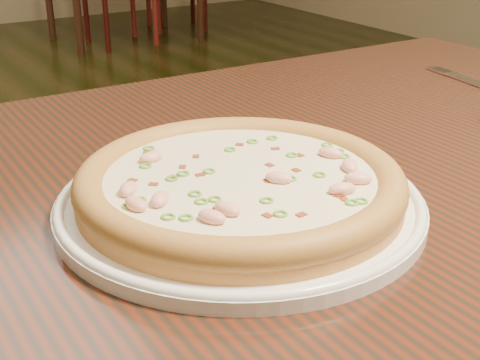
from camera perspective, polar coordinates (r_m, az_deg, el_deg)
hero_table at (r=0.75m, az=5.77°, el=-5.74°), size 1.20×0.80×0.75m
plate at (r=0.60m, az=-0.00°, el=-1.85°), size 0.33×0.33×0.02m
pizza at (r=0.60m, az=0.01°, el=-0.27°), size 0.30×0.30×0.03m
fork at (r=1.07m, az=19.08°, el=7.98°), size 0.05×0.18×0.00m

